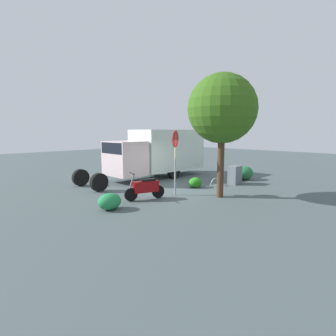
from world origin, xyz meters
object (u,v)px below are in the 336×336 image
utility_cabinet (235,175)px  stop_sign (175,153)px  box_truck_near (157,152)px  motorcycle (146,187)px  bike_rack_hoop (215,186)px  street_tree (222,109)px

utility_cabinet → stop_sign: bearing=-8.0°
box_truck_near → motorcycle: size_ratio=4.84×
stop_sign → bike_rack_hoop: 3.65m
box_truck_near → stop_sign: (2.66, 4.00, 0.31)m
utility_cabinet → box_truck_near: bearing=-71.2°
stop_sign → bike_rack_hoop: (-3.08, 0.07, -1.96)m
box_truck_near → bike_rack_hoop: (-0.42, 4.07, -1.65)m
box_truck_near → bike_rack_hoop: bearing=97.2°
motorcycle → street_tree: street_tree is taller
stop_sign → utility_cabinet: bearing=172.0°
box_truck_near → street_tree: 6.29m
stop_sign → street_tree: street_tree is taller
motorcycle → utility_cabinet: size_ratio=1.73×
motorcycle → street_tree: (-2.58, 2.05, 3.33)m
box_truck_near → street_tree: street_tree is taller
street_tree → bike_rack_hoop: 4.61m
box_truck_near → stop_sign: bearing=57.7°
motorcycle → street_tree: size_ratio=0.33×
motorcycle → utility_cabinet: motorcycle is taller
street_tree → motorcycle: bearing=-38.4°
utility_cabinet → bike_rack_hoop: 1.36m
box_truck_near → motorcycle: bearing=42.7°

